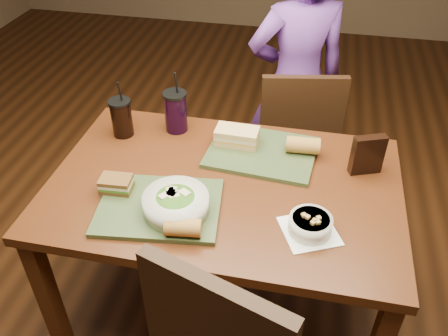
{
  "coord_description": "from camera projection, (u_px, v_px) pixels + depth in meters",
  "views": [
    {
      "loc": [
        0.28,
        -1.33,
        1.87
      ],
      "look_at": [
        0.0,
        0.0,
        0.82
      ],
      "focal_mm": 38.0,
      "sensor_mm": 36.0,
      "label": 1
    }
  ],
  "objects": [
    {
      "name": "baguette_near",
      "position": [
        183.0,
        228.0,
        1.51
      ],
      "size": [
        0.12,
        0.07,
        0.06
      ],
      "primitive_type": "cylinder",
      "rotation": [
        0.0,
        1.57,
        0.12
      ],
      "color": "#AD7533",
      "rests_on": "tray_near"
    },
    {
      "name": "chair_far",
      "position": [
        299.0,
        140.0,
        2.43
      ],
      "size": [
        0.46,
        0.46,
        0.91
      ],
      "color": "black",
      "rests_on": "ground"
    },
    {
      "name": "cup_cola",
      "position": [
        122.0,
        118.0,
        1.97
      ],
      "size": [
        0.09,
        0.09,
        0.25
      ],
      "color": "black",
      "rests_on": "dining_table"
    },
    {
      "name": "tray_near",
      "position": [
        159.0,
        207.0,
        1.64
      ],
      "size": [
        0.46,
        0.37,
        0.02
      ],
      "primitive_type": "cube",
      "rotation": [
        0.0,
        0.0,
        0.12
      ],
      "color": "#354424",
      "rests_on": "dining_table"
    },
    {
      "name": "salad_bowl",
      "position": [
        176.0,
        203.0,
        1.59
      ],
      "size": [
        0.22,
        0.22,
        0.07
      ],
      "color": "silver",
      "rests_on": "tray_near"
    },
    {
      "name": "baguette_far",
      "position": [
        303.0,
        145.0,
        1.87
      ],
      "size": [
        0.13,
        0.07,
        0.07
      ],
      "primitive_type": "cylinder",
      "rotation": [
        0.0,
        1.57,
        0.05
      ],
      "color": "#AD7533",
      "rests_on": "tray_far"
    },
    {
      "name": "soup_bowl",
      "position": [
        310.0,
        224.0,
        1.54
      ],
      "size": [
        0.23,
        0.23,
        0.07
      ],
      "color": "white",
      "rests_on": "dining_table"
    },
    {
      "name": "dining_table",
      "position": [
        224.0,
        201.0,
        1.82
      ],
      "size": [
        1.3,
        0.85,
        0.75
      ],
      "color": "#48220E",
      "rests_on": "ground"
    },
    {
      "name": "ground",
      "position": [
        224.0,
        306.0,
        2.22
      ],
      "size": [
        6.0,
        6.0,
        0.0
      ],
      "primitive_type": "plane",
      "color": "#381C0B",
      "rests_on": "ground"
    },
    {
      "name": "cup_berry",
      "position": [
        176.0,
        111.0,
        2.0
      ],
      "size": [
        0.1,
        0.1,
        0.27
      ],
      "color": "black",
      "rests_on": "dining_table"
    },
    {
      "name": "tray_far",
      "position": [
        262.0,
        152.0,
        1.9
      ],
      "size": [
        0.45,
        0.35,
        0.02
      ],
      "primitive_type": "cube",
      "rotation": [
        0.0,
        0.0,
        -0.08
      ],
      "color": "#354424",
      "rests_on": "dining_table"
    },
    {
      "name": "sandwich_near",
      "position": [
        116.0,
        184.0,
        1.69
      ],
      "size": [
        0.12,
        0.08,
        0.05
      ],
      "color": "#593819",
      "rests_on": "tray_near"
    },
    {
      "name": "diner",
      "position": [
        296.0,
        83.0,
        2.46
      ],
      "size": [
        0.61,
        0.52,
        1.43
      ],
      "primitive_type": "imported",
      "rotation": [
        0.0,
        0.0,
        3.53
      ],
      "color": "#693593",
      "rests_on": "ground"
    },
    {
      "name": "chip_bag",
      "position": [
        367.0,
        155.0,
        1.77
      ],
      "size": [
        0.13,
        0.08,
        0.16
      ],
      "primitive_type": "cube",
      "rotation": [
        0.0,
        0.0,
        0.38
      ],
      "color": "black",
      "rests_on": "dining_table"
    },
    {
      "name": "sandwich_far",
      "position": [
        237.0,
        136.0,
        1.91
      ],
      "size": [
        0.17,
        0.1,
        0.07
      ],
      "color": "tan",
      "rests_on": "tray_far"
    }
  ]
}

